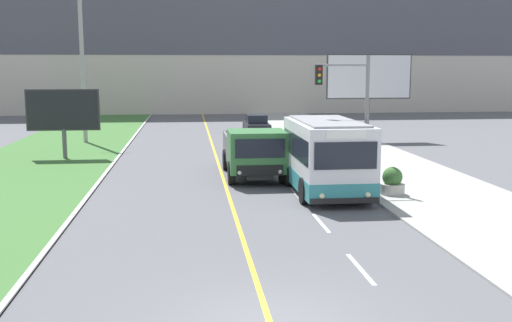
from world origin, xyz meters
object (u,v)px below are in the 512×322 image
(utility_pole_far, at_px, (82,50))
(billboard_large, at_px, (369,78))
(traffic_light_mast, at_px, (351,105))
(planter_round_near, at_px, (392,182))
(city_bus, at_px, (327,157))
(planter_round_second, at_px, (352,162))
(car_distant, at_px, (256,124))
(billboard_small, at_px, (63,111))
(dump_truck, at_px, (254,153))

(utility_pole_far, distance_m, billboard_large, 19.68)
(traffic_light_mast, xyz_separation_m, planter_round_near, (1.35, -1.47, -3.02))
(city_bus, bearing_deg, planter_round_second, 62.56)
(city_bus, distance_m, utility_pole_far, 22.93)
(car_distant, relative_size, billboard_small, 1.07)
(planter_round_near, bearing_deg, city_bus, 165.93)
(planter_round_near, bearing_deg, dump_truck, 139.73)
(car_distant, distance_m, planter_round_second, 19.16)
(car_distant, bearing_deg, utility_pole_far, -158.63)
(city_bus, distance_m, planter_round_near, 2.79)
(billboard_large, xyz_separation_m, planter_round_second, (-4.68, -12.94, -3.79))
(utility_pole_far, bearing_deg, city_bus, -55.94)
(traffic_light_mast, bearing_deg, utility_pole_far, 127.76)
(dump_truck, xyz_separation_m, billboard_large, (9.51, 13.72, 3.16))
(billboard_small, bearing_deg, city_bus, -41.63)
(city_bus, bearing_deg, dump_truck, 124.67)
(traffic_light_mast, relative_size, planter_round_second, 4.92)
(city_bus, distance_m, car_distant, 23.45)
(car_distant, bearing_deg, city_bus, -89.54)
(car_distant, height_order, planter_round_near, car_distant)
(city_bus, bearing_deg, utility_pole_far, 124.06)
(utility_pole_far, xyz_separation_m, billboard_large, (19.55, -1.21, -1.90))
(billboard_large, bearing_deg, billboard_small, -162.11)
(city_bus, bearing_deg, car_distant, 90.46)
(car_distant, relative_size, planter_round_second, 3.78)
(traffic_light_mast, distance_m, planter_round_second, 4.83)
(utility_pole_far, xyz_separation_m, planter_round_second, (14.87, -14.15, -5.69))
(planter_round_second, bearing_deg, billboard_large, 70.11)
(billboard_large, bearing_deg, planter_round_second, -109.89)
(car_distant, height_order, billboard_large, billboard_large)
(dump_truck, distance_m, billboard_small, 12.51)
(utility_pole_far, bearing_deg, dump_truck, -56.09)
(planter_round_near, bearing_deg, utility_pole_far, 128.16)
(billboard_small, bearing_deg, dump_truck, -36.77)
(car_distant, bearing_deg, traffic_light_mast, -86.52)
(car_distant, xyz_separation_m, traffic_light_mast, (1.38, -22.61, 2.89))
(utility_pole_far, relative_size, billboard_large, 2.06)
(car_distant, xyz_separation_m, planter_round_second, (2.49, -19.00, -0.12))
(car_distant, relative_size, traffic_light_mast, 0.77)
(city_bus, xyz_separation_m, car_distant, (-0.19, 23.44, -0.84))
(city_bus, relative_size, utility_pole_far, 0.48)
(city_bus, height_order, dump_truck, city_bus)
(dump_truck, distance_m, billboard_large, 16.99)
(traffic_light_mast, relative_size, billboard_small, 1.40)
(dump_truck, distance_m, car_distant, 19.92)
(planter_round_near, height_order, planter_round_second, planter_round_second)
(car_distant, distance_m, billboard_small, 17.53)
(billboard_large, height_order, planter_round_second, billboard_large)
(billboard_small, height_order, planter_round_near, billboard_small)
(city_bus, xyz_separation_m, billboard_large, (6.98, 17.38, 2.83))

